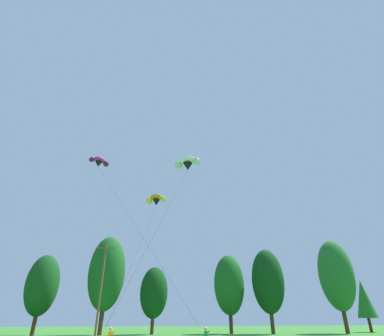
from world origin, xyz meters
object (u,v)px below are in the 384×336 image
(parafoil_kite_far_orange, at_px, (156,200))
(utility_pole, at_px, (101,286))
(parafoil_kite_high_white, at_px, (188,163))
(parafoil_kite_mid_magenta, at_px, (99,162))

(parafoil_kite_far_orange, bearing_deg, utility_pole, 140.68)
(parafoil_kite_high_white, bearing_deg, parafoil_kite_far_orange, 113.71)
(parafoil_kite_high_white, bearing_deg, utility_pole, 127.65)
(utility_pole, xyz_separation_m, parafoil_kite_mid_magenta, (-1.97, -5.72, 14.46))
(utility_pole, relative_size, parafoil_kite_far_orange, 0.69)
(utility_pole, distance_m, parafoil_kite_high_white, 18.99)
(utility_pole, bearing_deg, parafoil_kite_mid_magenta, -109.01)
(utility_pole, height_order, parafoil_kite_far_orange, parafoil_kite_far_orange)
(parafoil_kite_high_white, distance_m, parafoil_kite_far_orange, 7.42)
(utility_pole, relative_size, parafoil_kite_high_white, 0.63)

